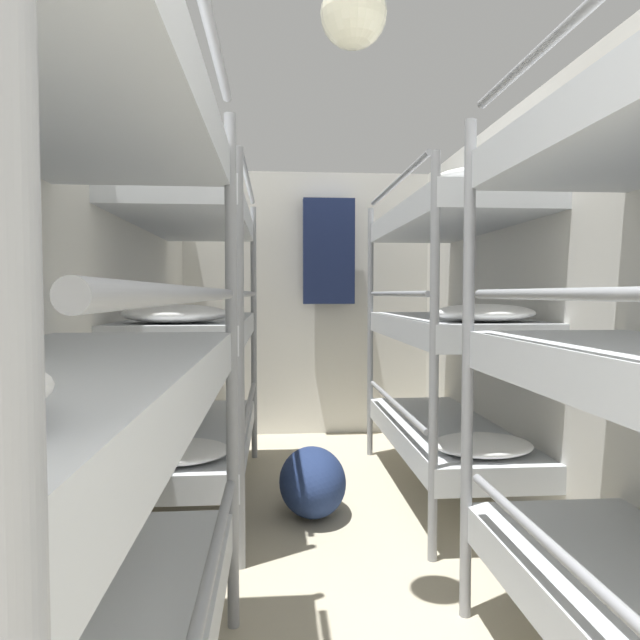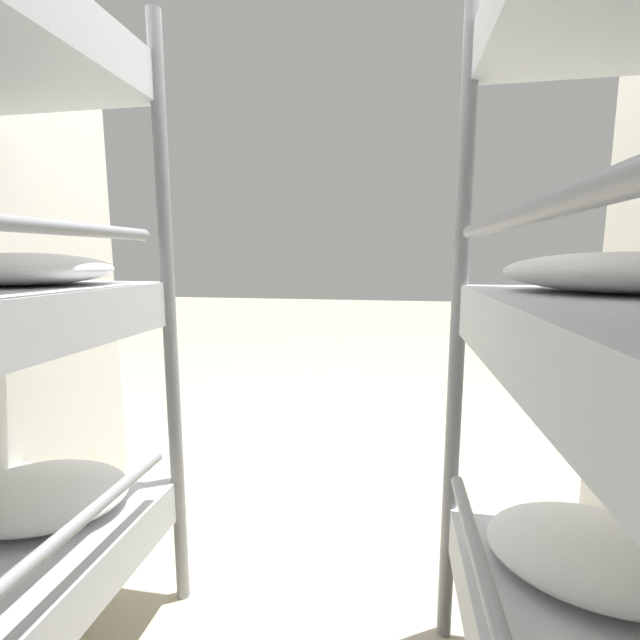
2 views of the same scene
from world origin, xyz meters
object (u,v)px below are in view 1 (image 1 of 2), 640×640
(bunk_stack_left_far, at_px, (195,328))
(hanging_coat, at_px, (329,252))
(bunk_stack_right_far, at_px, (447,326))
(bunk_stack_left_near, at_px, (37,394))
(duffel_bag, at_px, (312,481))

(bunk_stack_left_far, distance_m, hanging_coat, 1.88)
(hanging_coat, bearing_deg, bunk_stack_right_far, -69.36)
(bunk_stack_left_near, relative_size, hanging_coat, 2.15)
(bunk_stack_right_far, height_order, duffel_bag, bunk_stack_right_far)
(bunk_stack_left_far, relative_size, hanging_coat, 2.15)
(bunk_stack_left_far, height_order, duffel_bag, bunk_stack_left_far)
(bunk_stack_left_near, relative_size, bunk_stack_left_far, 1.00)
(bunk_stack_left_near, height_order, bunk_stack_left_far, same)
(duffel_bag, distance_m, hanging_coat, 2.26)
(bunk_stack_left_near, bearing_deg, duffel_bag, 71.34)
(bunk_stack_left_near, bearing_deg, bunk_stack_right_far, 55.74)
(duffel_bag, bearing_deg, bunk_stack_left_near, -108.66)
(bunk_stack_right_far, bearing_deg, bunk_stack_left_far, 180.00)
(bunk_stack_left_near, distance_m, bunk_stack_left_far, 2.22)
(duffel_bag, bearing_deg, bunk_stack_right_far, 14.18)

